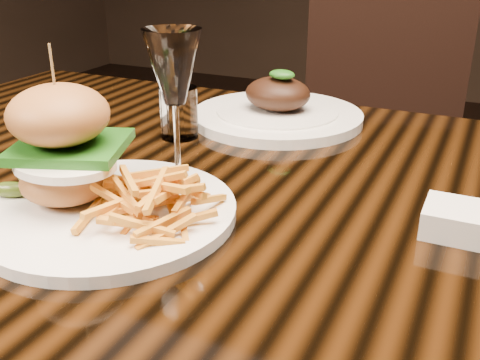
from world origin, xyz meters
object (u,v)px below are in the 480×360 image
at_px(chair_far, 377,137).
at_px(wine_glass, 174,72).
at_px(dining_table, 274,237).
at_px(far_dish, 277,111).
at_px(burger_plate, 97,177).

bearing_deg(chair_far, wine_glass, -105.32).
bearing_deg(dining_table, far_dish, 111.19).
height_order(burger_plate, chair_far, burger_plate).
xyz_separation_m(dining_table, far_dish, (-0.11, 0.28, 0.10)).
bearing_deg(burger_plate, far_dish, 74.69).
bearing_deg(wine_glass, far_dish, 85.84).
xyz_separation_m(dining_table, burger_plate, (-0.16, -0.17, 0.13)).
distance_m(burger_plate, wine_glass, 0.17).
relative_size(dining_table, wine_glass, 7.62).
xyz_separation_m(dining_table, wine_glass, (-0.13, -0.04, 0.23)).
bearing_deg(wine_glass, dining_table, 15.15).
bearing_deg(chair_far, burger_plate, -106.24).
height_order(far_dish, chair_far, chair_far).
xyz_separation_m(dining_table, chair_far, (-0.03, 0.89, -0.13)).
height_order(dining_table, wine_glass, wine_glass).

